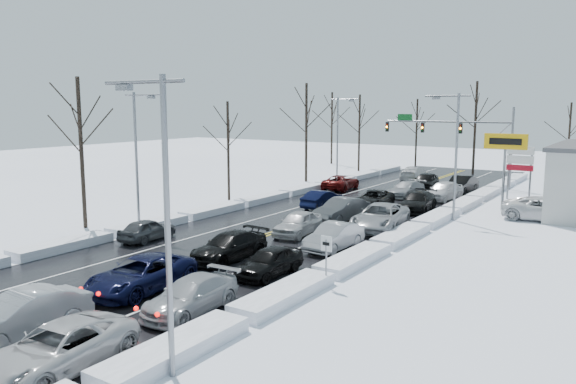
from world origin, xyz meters
The scene contains 42 objects.
ground centered at (0.00, 0.00, 0.00)m, with size 160.00×160.00×0.00m, color white.
road_surface centered at (0.00, 2.00, 0.01)m, with size 14.00×84.00×0.01m, color black.
snow_bank_left centered at (-7.60, 2.00, 0.00)m, with size 1.54×72.00×0.53m, color white.
snow_bank_right centered at (7.60, 2.00, 0.00)m, with size 1.54×72.00×0.53m, color white.
traffic_signal_mast centered at (3.45, 27.99, 5.48)m, with size 13.28×0.39×8.00m.
tires_plus_sign centered at (10.50, 15.99, 4.99)m, with size 3.20×0.34×6.00m.
used_vehicles_sign centered at (10.50, 22.00, 3.32)m, with size 2.20×0.22×4.65m.
speed_limit_sign centered at (8.20, -8.00, 1.63)m, with size 0.55×0.09×2.35m.
streetlight_se centered at (8.30, -18.00, 5.31)m, with size 3.20×0.25×9.00m.
streetlight_ne centered at (8.30, 10.00, 5.31)m, with size 3.20×0.25×9.00m.
streetlight_sw centered at (-8.30, -4.00, 5.31)m, with size 3.20×0.25×9.00m.
streetlight_nw centered at (-8.30, 24.00, 5.31)m, with size 3.20×0.25×9.00m.
tree_left_b centered at (-11.50, -6.00, 6.99)m, with size 4.00×4.00×10.00m.
tree_left_c centered at (-10.50, 8.00, 5.94)m, with size 3.40×3.40×8.50m.
tree_left_d centered at (-11.20, 22.00, 7.33)m, with size 4.20×4.20×10.50m.
tree_left_e centered at (-10.80, 34.00, 6.64)m, with size 3.80×3.80×9.50m.
tree_far_a centered at (-18.00, 40.00, 6.99)m, with size 4.00×4.00×10.00m.
tree_far_b centered at (-6.00, 41.00, 6.29)m, with size 3.60×3.60×9.00m.
tree_far_c centered at (2.00, 39.00, 7.68)m, with size 4.40×4.40×11.00m.
tree_far_d centered at (12.00, 40.50, 5.94)m, with size 3.40×3.40×8.50m.
queued_car_1 centered at (1.94, -18.75, 0.00)m, with size 1.68×4.81×1.59m, color #A7AAAF.
queued_car_2 centered at (1.66, -13.01, 0.00)m, with size 2.50×5.43×1.51m, color black.
queued_car_3 centered at (1.63, -6.85, 0.00)m, with size 2.01×4.94×1.43m, color black.
queued_car_4 centered at (1.64, -0.01, 0.00)m, with size 1.78×4.43×1.51m, color #BDBDBF.
queued_car_5 centered at (1.94, 5.29, 0.00)m, with size 1.73×4.97×1.64m, color #434648.
queued_car_6 centered at (1.60, 11.46, 0.00)m, with size 2.35×5.09×1.41m, color black.
queued_car_7 centered at (1.73, 18.09, 0.00)m, with size 1.94×4.78×1.39m, color #919498.
queued_car_8 centered at (1.56, 23.74, 0.00)m, with size 1.92×4.77×1.62m, color black.
queued_car_10 centered at (5.30, -19.66, 0.00)m, with size 2.39×5.19×1.44m, color #BDBDC0.
queued_car_11 centered at (5.26, -13.69, 0.00)m, with size 1.90×4.66×1.35m, color #A1A4A9.
queued_car_12 centered at (5.09, -8.02, 0.00)m, with size 1.65×4.09×1.39m, color black.
queued_car_13 centered at (5.32, -1.95, 0.00)m, with size 1.58×4.54×1.50m, color #95979C.
queued_car_14 centered at (5.34, 4.33, 0.00)m, with size 2.80×6.07×1.69m, color #9C9FA4.
queued_car_15 centered at (5.08, 12.05, 0.00)m, with size 2.09×5.13×1.49m, color black.
queued_car_16 centered at (5.07, 18.26, 0.00)m, with size 1.96×4.87×1.66m, color silver.
queued_car_17 centered at (5.28, 22.93, 0.00)m, with size 1.73×4.96×1.63m, color black.
oncoming_car_0 centered at (-1.73, 9.09, 0.00)m, with size 1.53×4.37×1.44m, color black.
oncoming_car_1 centered at (-5.28, 18.85, 0.00)m, with size 2.37×5.13×1.43m, color #530B0B.
oncoming_car_2 centered at (-1.84, 29.51, 0.00)m, with size 2.17×5.33×1.55m, color silver.
oncoming_car_3 centered at (-5.30, -6.22, 0.00)m, with size 1.58×3.93×1.34m, color #414346.
parked_car_0 centered at (14.10, 13.46, 0.00)m, with size 2.79×6.05×1.68m, color silver.
parked_car_2 centered at (14.90, 23.00, 0.00)m, with size 2.01×5.00×1.70m, color black.
Camera 1 is at (20.20, -29.44, 8.12)m, focal length 35.00 mm.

